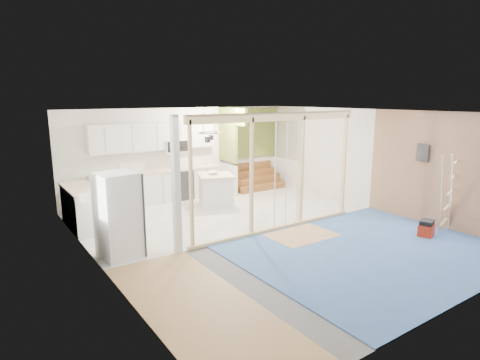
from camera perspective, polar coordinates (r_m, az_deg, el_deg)
room at (r=8.50m, az=3.83°, el=0.83°), size 7.01×8.01×2.61m
floor_overlays at (r=8.92m, az=3.85°, el=-7.22°), size 7.00×8.00×0.03m
stud_frame at (r=8.28m, az=2.38°, el=2.71°), size 4.66×0.14×2.60m
base_cabinets at (r=10.81m, az=-14.23°, el=-1.65°), size 4.45×2.24×0.93m
upper_cabinets at (r=11.29m, az=-11.71°, el=5.99°), size 3.60×0.41×0.85m
green_partition at (r=12.65m, az=0.87°, el=2.84°), size 2.25×1.51×2.60m
pot_rack at (r=9.79m, az=-4.43°, el=6.39°), size 0.52×0.52×0.72m
sheathing_panel at (r=9.90m, az=27.48°, el=1.08°), size 0.02×4.00×2.60m
electrical_panel at (r=10.10m, az=24.55°, el=3.55°), size 0.04×0.30×0.40m
ceiling_light at (r=11.60m, az=0.15°, el=9.95°), size 0.32×0.32×0.08m
fridge at (r=7.62m, az=-16.85°, el=-4.88°), size 0.77×0.75×1.59m
island at (r=10.75m, az=-3.44°, el=-1.55°), size 1.15×1.15×0.88m
bowl at (r=10.71m, az=-3.76°, el=1.01°), size 0.36×0.36×0.07m
soap_bottle_a at (r=10.96m, az=-16.80°, el=1.68°), size 0.13×0.13×0.31m
soap_bottle_b at (r=11.96m, az=-4.52°, el=2.72°), size 0.11×0.11×0.21m
toolbox at (r=9.41m, az=24.98°, el=-6.29°), size 0.45×0.39×0.36m
ladder at (r=9.64m, az=27.32°, el=-1.68°), size 0.93×0.12×1.73m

